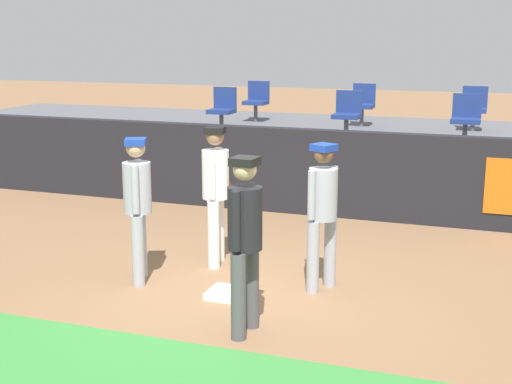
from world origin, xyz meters
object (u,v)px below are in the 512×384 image
at_px(player_fielder_home, 216,186).
at_px(seat_front_center, 347,112).
at_px(player_umpire, 245,233).
at_px(seat_back_left, 257,99).
at_px(seat_back_right, 474,106).
at_px(seat_front_left, 223,107).
at_px(player_runner_visitor, 138,200).
at_px(seat_back_center, 363,102).
at_px(first_base, 226,293).
at_px(seat_front_right, 466,116).
at_px(player_coach_visitor, 323,207).

bearing_deg(player_fielder_home, seat_front_center, 159.66).
xyz_separation_m(player_umpire, seat_back_left, (-2.71, 8.02, 0.52)).
bearing_deg(seat_back_right, seat_back_left, -180.00).
relative_size(player_umpire, seat_front_left, 2.11).
bearing_deg(player_runner_visitor, seat_back_left, 165.38).
height_order(player_umpire, seat_back_center, seat_back_center).
relative_size(first_base, seat_front_center, 0.48).
bearing_deg(seat_front_right, seat_back_left, 157.61).
bearing_deg(seat_front_center, player_umpire, -86.65).
xyz_separation_m(player_coach_visitor, seat_back_left, (-3.11, 6.58, 0.55)).
xyz_separation_m(seat_front_right, seat_front_center, (-2.03, -0.00, -0.00)).
distance_m(seat_back_right, seat_back_left, 4.42).
distance_m(player_fielder_home, player_coach_visitor, 1.55).
bearing_deg(seat_front_left, seat_front_center, 0.01).
bearing_deg(player_umpire, player_coach_visitor, 168.42).
bearing_deg(first_base, seat_front_center, 88.13).
xyz_separation_m(player_fielder_home, seat_front_center, (0.72, 4.34, 0.52)).
relative_size(seat_front_right, seat_back_left, 1.00).
relative_size(player_runner_visitor, seat_front_left, 2.06).
relative_size(player_umpire, seat_back_left, 2.11).
bearing_deg(player_fielder_home, seat_back_center, 163.16).
bearing_deg(seat_back_left, first_base, -73.20).
xyz_separation_m(seat_back_left, seat_back_center, (2.26, -0.00, -0.00)).
distance_m(player_umpire, seat_back_right, 8.22).
height_order(player_runner_visitor, seat_front_left, seat_front_left).
bearing_deg(player_umpire, seat_front_center, -172.65).
relative_size(player_fielder_home, seat_front_right, 2.11).
relative_size(player_coach_visitor, seat_front_center, 2.03).
xyz_separation_m(player_coach_visitor, seat_back_right, (1.31, 6.58, 0.55)).
relative_size(seat_front_right, seat_front_center, 1.00).
bearing_deg(seat_front_center, seat_front_right, 0.00).
bearing_deg(seat_back_center, seat_front_center, -87.42).
distance_m(seat_front_right, seat_front_center, 2.03).
xyz_separation_m(first_base, seat_front_right, (2.20, 5.38, 1.50)).
bearing_deg(seat_front_right, first_base, -112.27).
distance_m(player_coach_visitor, player_umpire, 1.50).
xyz_separation_m(first_base, player_runner_visitor, (-1.17, 0.14, 0.96)).
bearing_deg(seat_front_left, seat_back_left, 88.52).
xyz_separation_m(player_coach_visitor, seat_front_left, (-3.16, 4.78, 0.55)).
bearing_deg(seat_back_left, player_coach_visitor, -64.69).
xyz_separation_m(seat_front_right, seat_front_left, (-4.42, -0.00, -0.00)).
bearing_deg(seat_front_right, player_fielder_home, -122.39).
relative_size(player_coach_visitor, seat_back_left, 2.03).
xyz_separation_m(player_coach_visitor, seat_front_right, (1.26, 4.78, 0.56)).
distance_m(player_fielder_home, seat_front_right, 5.16).
distance_m(player_fielder_home, seat_front_left, 4.67).
bearing_deg(player_runner_visitor, first_base, 60.41).
bearing_deg(seat_back_right, first_base, -107.39).
height_order(seat_back_right, seat_front_center, same).
distance_m(seat_front_left, seat_front_center, 2.39).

